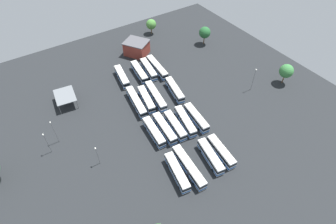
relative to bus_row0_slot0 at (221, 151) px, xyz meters
The scene contains 27 objects.
ground_plane 24.64m from the bus_row0_slot0, 10.39° to the left, with size 127.94×127.94×0.00m, color black.
bus_row0_slot0 is the anchor object (origin of this frame).
bus_row0_slot1 3.82m from the bus_row0_slot0, 84.66° to the left, with size 12.40×4.58×3.44m.
bus_row0_slot3 11.36m from the bus_row0_slot0, 85.28° to the left, with size 15.18×3.71×3.44m.
bus_row0_slot4 15.17m from the bus_row0_slot0, 84.63° to the left, with size 12.68×4.59×3.44m.
bus_row1_slot0 15.27m from the bus_row0_slot0, ahead, with size 12.71×3.85×3.44m.
bus_row1_slot1 15.95m from the bus_row0_slot0, ahead, with size 12.91×4.96×3.44m.
bus_row1_slot2 17.14m from the bus_row0_slot0, 19.28° to the left, with size 12.28×3.98×3.44m.
bus_row1_slot3 19.40m from the bus_row0_slot0, 28.46° to the left, with size 13.08×3.72×3.44m.
bus_row1_slot4 21.84m from the bus_row0_slot0, 36.28° to the left, with size 12.27×3.54×3.44m.
bus_row2_slot0 31.18m from the bus_row0_slot0, ahead, with size 13.07×4.91×3.44m.
bus_row2_slot2 32.06m from the bus_row0_slot0, ahead, with size 15.23×4.75×3.44m.
bus_row2_slot3 33.02m from the bus_row0_slot0, 12.68° to the left, with size 12.90×4.82×3.44m.
bus_row2_slot4 34.74m from the bus_row0_slot0, 18.34° to the left, with size 15.23×4.62×3.44m.
bus_row3_slot0 46.72m from the bus_row0_slot0, ahead, with size 15.18×3.76×3.44m.
bus_row3_slot1 47.30m from the bus_row0_slot0, ahead, with size 13.15×4.41×3.44m.
bus_row3_slot2 47.69m from the bus_row0_slot0, ahead, with size 13.12×4.15×3.44m.
bus_row3_slot4 49.57m from the bus_row0_slot0, 10.13° to the left, with size 12.72×4.49×3.44m.
depot_building 62.26m from the bus_row0_slot0, ahead, with size 12.77×12.34×6.15m.
maintenance_shelter 57.33m from the bus_row0_slot0, 33.19° to the left, with size 10.00×7.85×3.95m.
lamp_post_mid_lot 51.06m from the bus_row0_slot0, 50.78° to the left, with size 0.56×0.28×9.24m.
lamp_post_far_corner 34.41m from the bus_row0_slot0, 60.79° to the right, with size 0.56×0.28×9.54m.
lamp_post_near_entrance 51.90m from the bus_row0_slot0, 55.25° to the left, with size 0.56×0.28×8.41m.
lamp_post_by_building 36.39m from the bus_row0_slot0, 61.28° to the left, with size 0.56×0.28×7.49m.
tree_west_edge 63.15m from the bus_row0_slot0, 34.04° to the right, with size 5.19×5.19×8.35m.
tree_north_edge 45.29m from the bus_row0_slot0, 73.48° to the right, with size 5.28×5.28×8.33m.
tree_northwest 76.39m from the bus_row0_slot0, 15.03° to the right, with size 4.83×4.83×7.21m.
Camera 1 is at (-55.33, 35.20, 68.14)m, focal length 28.79 mm.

